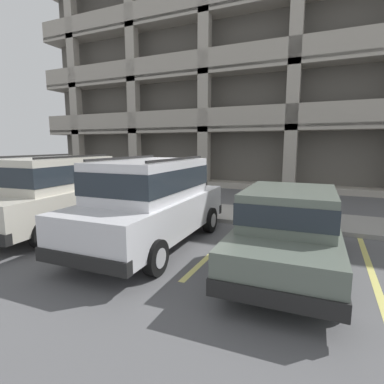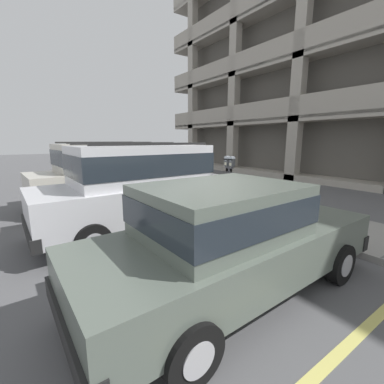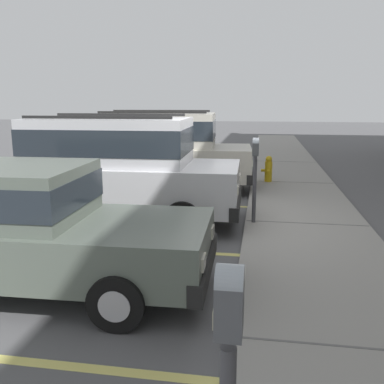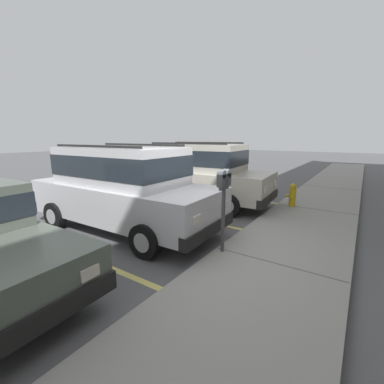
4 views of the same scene
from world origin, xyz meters
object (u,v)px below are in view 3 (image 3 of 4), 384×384
(red_sedan, at_px, (158,148))
(parking_meter_near, at_px, (255,160))
(fire_hydrant, at_px, (268,169))
(silver_suv, at_px, (112,166))
(dark_hatchback, at_px, (18,224))

(red_sedan, bearing_deg, parking_meter_near, 35.07)
(red_sedan, bearing_deg, fire_hydrant, 104.53)
(silver_suv, height_order, parking_meter_near, silver_suv)
(parking_meter_near, bearing_deg, silver_suv, -90.86)
(silver_suv, distance_m, fire_hydrant, 5.04)
(silver_suv, relative_size, dark_hatchback, 1.07)
(red_sedan, xyz_separation_m, fire_hydrant, (-0.94, 2.83, -0.62))
(dark_hatchback, bearing_deg, silver_suv, 176.25)
(red_sedan, relative_size, fire_hydrant, 6.99)
(silver_suv, relative_size, fire_hydrant, 6.90)
(silver_suv, xyz_separation_m, dark_hatchback, (3.04, -0.11, -0.27))
(fire_hydrant, bearing_deg, silver_suv, -36.29)
(red_sedan, height_order, fire_hydrant, red_sedan)
(dark_hatchback, bearing_deg, red_sedan, 176.08)
(red_sedan, xyz_separation_m, dark_hatchback, (6.14, -0.25, -0.27))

